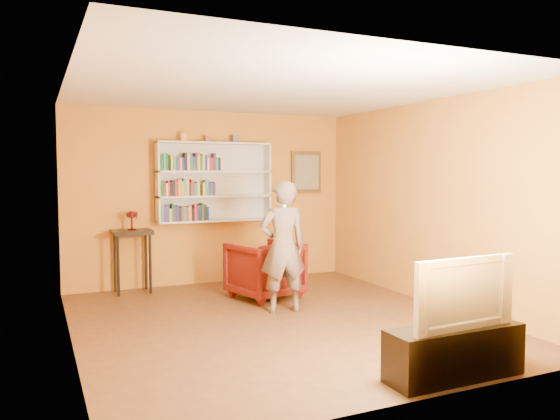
# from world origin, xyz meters

# --- Properties ---
(room_shell) EXTENTS (5.30, 5.80, 2.88)m
(room_shell) POSITION_xyz_m (0.00, 0.00, 1.02)
(room_shell) COLOR #4F3119
(room_shell) RESTS_ON ground
(bookshelf) EXTENTS (1.80, 0.29, 1.23)m
(bookshelf) POSITION_xyz_m (0.00, 2.41, 1.59)
(bookshelf) COLOR silver
(bookshelf) RESTS_ON room_shell
(books_row_lower) EXTENTS (0.73, 0.19, 0.27)m
(books_row_lower) POSITION_xyz_m (-0.50, 2.30, 1.13)
(books_row_lower) COLOR teal
(books_row_lower) RESTS_ON bookshelf
(books_row_middle) EXTENTS (0.83, 0.19, 0.26)m
(books_row_middle) POSITION_xyz_m (-0.45, 2.30, 1.51)
(books_row_middle) COLOR #156225
(books_row_middle) RESTS_ON bookshelf
(books_row_upper) EXTENTS (0.92, 0.19, 0.27)m
(books_row_upper) POSITION_xyz_m (-0.40, 2.30, 1.89)
(books_row_upper) COLOR #156225
(books_row_upper) RESTS_ON bookshelf
(ornament_left) EXTENTS (0.09, 0.09, 0.12)m
(ornament_left) POSITION_xyz_m (-0.48, 2.35, 2.28)
(ornament_left) COLOR gold
(ornament_left) RESTS_ON bookshelf
(ornament_centre) EXTENTS (0.07, 0.07, 0.10)m
(ornament_centre) POSITION_xyz_m (-0.11, 2.35, 2.26)
(ornament_centre) COLOR #983632
(ornament_centre) RESTS_ON bookshelf
(ornament_right) EXTENTS (0.09, 0.09, 0.12)m
(ornament_right) POSITION_xyz_m (0.33, 2.35, 2.27)
(ornament_right) COLOR #475777
(ornament_right) RESTS_ON bookshelf
(framed_painting) EXTENTS (0.55, 0.05, 0.70)m
(framed_painting) POSITION_xyz_m (1.65, 2.46, 1.75)
(framed_painting) COLOR #543718
(framed_painting) RESTS_ON room_shell
(console_table) EXTENTS (0.56, 0.43, 0.92)m
(console_table) POSITION_xyz_m (-1.28, 2.25, 0.76)
(console_table) COLOR black
(console_table) RESTS_ON ground
(ruby_lustre) EXTENTS (0.17, 0.17, 0.28)m
(ruby_lustre) POSITION_xyz_m (-1.28, 2.25, 1.12)
(ruby_lustre) COLOR maroon
(ruby_lustre) RESTS_ON console_table
(armchair) EXTENTS (1.04, 1.06, 0.79)m
(armchair) POSITION_xyz_m (0.34, 1.15, 0.40)
(armchair) COLOR #490605
(armchair) RESTS_ON ground
(person) EXTENTS (0.64, 0.46, 1.65)m
(person) POSITION_xyz_m (0.25, 0.36, 0.82)
(person) COLOR brown
(person) RESTS_ON ground
(game_remote) EXTENTS (0.04, 0.15, 0.04)m
(game_remote) POSITION_xyz_m (0.08, 0.01, 1.36)
(game_remote) COLOR white
(game_remote) RESTS_ON person
(tv_cabinet) EXTENTS (1.24, 0.37, 0.44)m
(tv_cabinet) POSITION_xyz_m (0.66, -2.25, 0.22)
(tv_cabinet) COLOR black
(tv_cabinet) RESTS_ON ground
(television) EXTENTS (1.06, 0.19, 0.61)m
(television) POSITION_xyz_m (0.66, -2.25, 0.75)
(television) COLOR black
(television) RESTS_ON tv_cabinet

